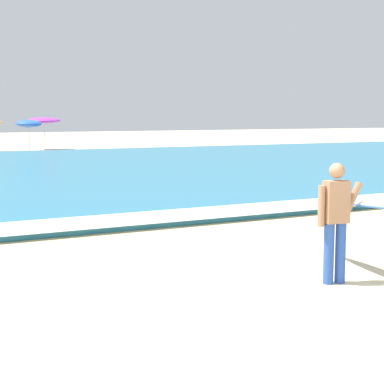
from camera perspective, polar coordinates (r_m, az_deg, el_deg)
ground_plane at (r=8.12m, az=9.25°, el=-10.19°), size 160.00×160.00×0.00m
sea at (r=26.44m, az=-17.05°, el=1.72°), size 120.00×28.00×0.14m
surf_foam at (r=13.55m, az=-6.82°, el=-2.55°), size 120.00×1.57×0.01m
surfer_with_board at (r=9.16m, az=14.42°, el=-1.70°), size 1.18×3.01×1.73m
beach_umbrella_7 at (r=42.96m, az=-14.72°, el=6.08°), size 1.70×1.73×2.12m
beach_umbrella_8 at (r=44.61m, az=-13.38°, el=6.41°), size 2.20×2.22×2.28m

